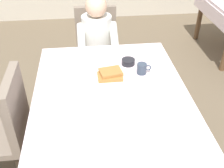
% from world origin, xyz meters
% --- Properties ---
extents(ground_plane, '(14.00, 14.00, 0.00)m').
position_xyz_m(ground_plane, '(0.00, 0.00, 0.00)').
color(ground_plane, brown).
extents(dining_table_main, '(1.12, 1.52, 0.74)m').
position_xyz_m(dining_table_main, '(0.00, 0.00, 0.65)').
color(dining_table_main, silver).
rests_on(dining_table_main, ground).
extents(chair_diner, '(0.44, 0.45, 0.93)m').
position_xyz_m(chair_diner, '(-0.03, 1.17, 0.53)').
color(chair_diner, '#7A6B5B').
rests_on(chair_diner, ground).
extents(diner_person, '(0.40, 0.43, 1.12)m').
position_xyz_m(diner_person, '(-0.03, 1.01, 0.67)').
color(diner_person, silver).
rests_on(diner_person, ground).
extents(chair_left_side, '(0.45, 0.44, 0.93)m').
position_xyz_m(chair_left_side, '(-0.77, 0.00, 0.53)').
color(chair_left_side, '#7A6B5B').
rests_on(chair_left_side, ground).
extents(plate_breakfast, '(0.28, 0.28, 0.02)m').
position_xyz_m(plate_breakfast, '(0.02, 0.20, 0.75)').
color(plate_breakfast, white).
rests_on(plate_breakfast, dining_table_main).
extents(breakfast_stack, '(0.19, 0.17, 0.05)m').
position_xyz_m(breakfast_stack, '(0.01, 0.20, 0.78)').
color(breakfast_stack, '#A36B33').
rests_on(breakfast_stack, plate_breakfast).
extents(cup_coffee, '(0.11, 0.08, 0.08)m').
position_xyz_m(cup_coffee, '(0.27, 0.25, 0.78)').
color(cup_coffee, '#333D4C').
rests_on(cup_coffee, dining_table_main).
extents(bowl_butter, '(0.11, 0.11, 0.04)m').
position_xyz_m(bowl_butter, '(0.18, 0.40, 0.76)').
color(bowl_butter, black).
rests_on(bowl_butter, dining_table_main).
extents(syrup_pitcher, '(0.08, 0.08, 0.07)m').
position_xyz_m(syrup_pitcher, '(-0.24, 0.36, 0.78)').
color(syrup_pitcher, silver).
rests_on(syrup_pitcher, dining_table_main).
extents(fork_left_of_plate, '(0.03, 0.18, 0.00)m').
position_xyz_m(fork_left_of_plate, '(-0.17, 0.18, 0.74)').
color(fork_left_of_plate, silver).
rests_on(fork_left_of_plate, dining_table_main).
extents(knife_right_of_plate, '(0.03, 0.20, 0.00)m').
position_xyz_m(knife_right_of_plate, '(0.21, 0.18, 0.74)').
color(knife_right_of_plate, silver).
rests_on(knife_right_of_plate, dining_table_main).
extents(spoon_near_edge, '(0.15, 0.05, 0.00)m').
position_xyz_m(spoon_near_edge, '(0.01, -0.15, 0.74)').
color(spoon_near_edge, silver).
rests_on(spoon_near_edge, dining_table_main).
extents(napkin_folded, '(0.18, 0.13, 0.01)m').
position_xyz_m(napkin_folded, '(-0.30, 0.09, 0.74)').
color(napkin_folded, white).
rests_on(napkin_folded, dining_table_main).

